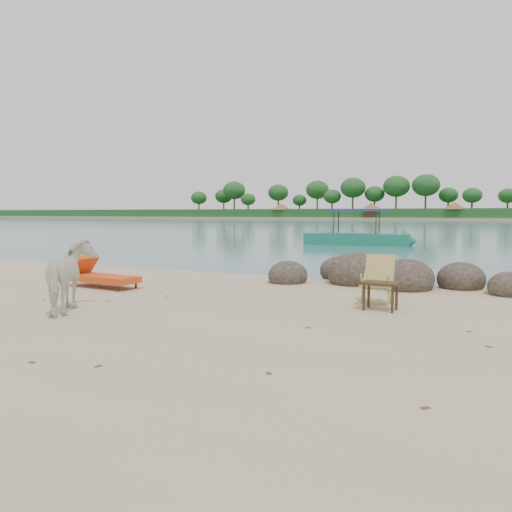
{
  "coord_description": "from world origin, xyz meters",
  "views": [
    {
      "loc": [
        4.55,
        -7.43,
        1.91
      ],
      "look_at": [
        -0.25,
        2.0,
        1.0
      ],
      "focal_mm": 35.0,
      "sensor_mm": 36.0,
      "label": 1
    }
  ],
  "objects": [
    {
      "name": "far_scenery",
      "position": [
        0.03,
        136.7,
        3.14
      ],
      "size": [
        420.0,
        18.0,
        9.5
      ],
      "color": "#1E4C1E",
      "rests_on": "ground"
    },
    {
      "name": "water",
      "position": [
        0.0,
        90.0,
        0.0
      ],
      "size": [
        400.0,
        400.0,
        0.0
      ],
      "primitive_type": "plane",
      "color": "#345E69",
      "rests_on": "ground"
    },
    {
      "name": "dead_leaves",
      "position": [
        -0.55,
        -0.29,
        0.0
      ],
      "size": [
        8.96,
        7.32,
        0.0
      ],
      "color": "brown",
      "rests_on": "ground"
    },
    {
      "name": "cow",
      "position": [
        -2.88,
        -0.61,
        0.69
      ],
      "size": [
        1.55,
        1.77,
        1.38
      ],
      "primitive_type": "imported",
      "rotation": [
        0.0,
        0.0,
        3.76
      ],
      "color": "silver",
      "rests_on": "ground"
    },
    {
      "name": "deck_chair",
      "position": [
        2.14,
        2.77,
        0.51
      ],
      "size": [
        0.69,
        0.75,
        1.02
      ],
      "primitive_type": null,
      "rotation": [
        0.0,
        0.0,
        0.07
      ],
      "color": "tan",
      "rests_on": "ground"
    },
    {
      "name": "boat_near",
      "position": [
        -3.91,
        22.87,
        1.73
      ],
      "size": [
        7.26,
        2.28,
        3.46
      ],
      "primitive_type": null,
      "rotation": [
        0.0,
        0.0,
        0.1
      ],
      "color": "#1A7A5C",
      "rests_on": "water"
    },
    {
      "name": "side_table",
      "position": [
        2.36,
        2.18,
        0.28
      ],
      "size": [
        0.7,
        0.46,
        0.55
      ],
      "primitive_type": null,
      "rotation": [
        0.0,
        0.0,
        -0.03
      ],
      "color": "black",
      "rests_on": "ground"
    },
    {
      "name": "lounge_chair",
      "position": [
        -4.53,
        2.0,
        0.34
      ],
      "size": [
        2.3,
        0.94,
        0.67
      ],
      "primitive_type": null,
      "rotation": [
        0.0,
        0.0,
        -0.07
      ],
      "color": "red",
      "rests_on": "ground"
    },
    {
      "name": "far_shore",
      "position": [
        0.0,
        170.0,
        0.0
      ],
      "size": [
        420.0,
        90.0,
        1.4
      ],
      "primitive_type": "cube",
      "color": "tan",
      "rests_on": "ground"
    },
    {
      "name": "boulders",
      "position": [
        1.62,
        5.74,
        0.22
      ],
      "size": [
        6.42,
        2.94,
        1.14
      ],
      "rotation": [
        0.0,
        0.0,
        -0.26
      ],
      "color": "#312B20",
      "rests_on": "ground"
    }
  ]
}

